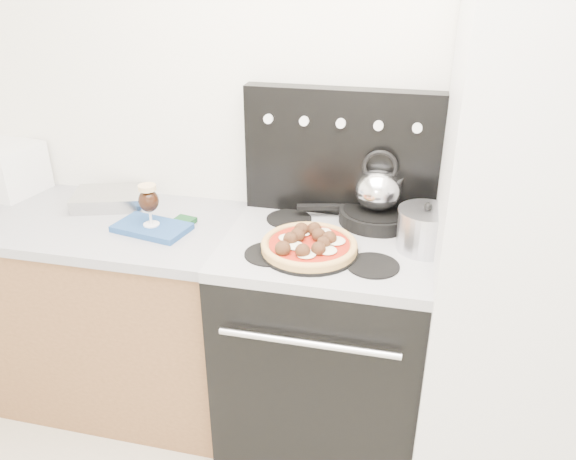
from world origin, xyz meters
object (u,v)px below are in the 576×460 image
(tea_kettle, at_px, (379,186))
(stock_pot, at_px, (425,231))
(beer_glass, at_px, (149,205))
(fridge, at_px, (532,258))
(stove_body, at_px, (324,346))
(oven_mitt, at_px, (152,228))
(toaster_oven, at_px, (0,167))
(pizza_pan, at_px, (309,251))
(pizza, at_px, (309,243))
(skillet, at_px, (376,216))
(base_cabinet, at_px, (83,310))

(tea_kettle, height_order, stock_pot, tea_kettle)
(beer_glass, height_order, stock_pot, beer_glass)
(fridge, xyz_separation_m, tea_kettle, (-0.54, 0.23, 0.12))
(stove_body, height_order, oven_mitt, oven_mitt)
(toaster_oven, bearing_deg, oven_mitt, -5.80)
(tea_kettle, bearing_deg, pizza_pan, -132.44)
(pizza, bearing_deg, pizza_pan, 0.00)
(toaster_oven, height_order, skillet, toaster_oven)
(stock_pot, bearing_deg, base_cabinet, 179.68)
(base_cabinet, relative_size, oven_mitt, 5.09)
(stove_body, height_order, pizza, pizza)
(stock_pot, bearing_deg, stove_body, -177.16)
(base_cabinet, bearing_deg, skillet, 8.11)
(fridge, distance_m, oven_mitt, 1.39)
(toaster_oven, distance_m, oven_mitt, 0.88)
(base_cabinet, height_order, toaster_oven, toaster_oven)
(fridge, distance_m, toaster_oven, 2.24)
(stove_body, xyz_separation_m, pizza_pan, (-0.05, -0.10, 0.49))
(toaster_oven, height_order, pizza, toaster_oven)
(pizza_pan, xyz_separation_m, pizza, (0.00, 0.00, 0.03))
(pizza_pan, bearing_deg, skillet, 55.78)
(pizza_pan, bearing_deg, oven_mitt, 173.57)
(oven_mitt, distance_m, beer_glass, 0.10)
(base_cabinet, relative_size, beer_glass, 8.57)
(pizza, bearing_deg, stove_body, 63.88)
(fridge, height_order, beer_glass, fridge)
(base_cabinet, height_order, fridge, fridge)
(beer_glass, xyz_separation_m, stock_pot, (1.03, 0.05, -0.02))
(fridge, relative_size, toaster_oven, 5.49)
(tea_kettle, bearing_deg, toaster_oven, 171.74)
(stock_pot, bearing_deg, beer_glass, -177.44)
(oven_mitt, relative_size, tea_kettle, 1.41)
(base_cabinet, bearing_deg, tea_kettle, 8.11)
(oven_mitt, bearing_deg, beer_glass, 0.00)
(base_cabinet, xyz_separation_m, stock_pot, (1.45, -0.01, 0.56))
(beer_glass, distance_m, skillet, 0.88)
(stove_body, distance_m, toaster_oven, 1.64)
(skillet, bearing_deg, stove_body, -127.72)
(stove_body, bearing_deg, tea_kettle, 52.28)
(stove_body, distance_m, oven_mitt, 0.83)
(beer_glass, distance_m, pizza, 0.64)
(pizza_pan, bearing_deg, fridge, 5.78)
(oven_mitt, height_order, pizza, pizza)
(base_cabinet, height_order, stock_pot, stock_pot)
(fridge, height_order, stock_pot, fridge)
(fridge, bearing_deg, tea_kettle, 156.99)
(pizza, xyz_separation_m, skillet, (0.21, 0.31, -0.01))
(toaster_oven, distance_m, beer_glass, 0.87)
(toaster_oven, xyz_separation_m, pizza, (1.48, -0.31, -0.05))
(pizza_pan, bearing_deg, base_cabinet, 173.20)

